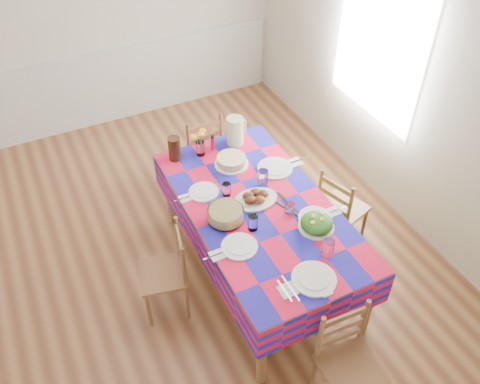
% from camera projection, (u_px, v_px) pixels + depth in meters
% --- Properties ---
extents(room, '(4.58, 5.08, 2.78)m').
position_uv_depth(room, '(159.00, 140.00, 3.78)').
color(room, brown).
rests_on(room, ground).
extents(wainscot, '(4.41, 0.06, 0.92)m').
position_uv_depth(wainscot, '(96.00, 88.00, 6.01)').
color(wainscot, silver).
rests_on(wainscot, room).
extents(window_right, '(0.00, 1.40, 1.40)m').
position_uv_depth(window_right, '(379.00, 45.00, 4.61)').
color(window_right, white).
rests_on(window_right, room).
extents(dining_table, '(1.10, 2.04, 0.79)m').
position_uv_depth(dining_table, '(259.00, 215.00, 4.11)').
color(dining_table, brown).
rests_on(dining_table, room).
extents(setting_near_head, '(0.51, 0.34, 0.15)m').
position_uv_depth(setting_near_head, '(318.00, 268.00, 3.54)').
color(setting_near_head, white).
rests_on(setting_near_head, dining_table).
extents(setting_left_near, '(0.50, 0.30, 0.13)m').
position_uv_depth(setting_left_near, '(244.00, 238.00, 3.76)').
color(setting_left_near, white).
rests_on(setting_left_near, dining_table).
extents(setting_left_far, '(0.46, 0.27, 0.12)m').
position_uv_depth(setting_left_far, '(211.00, 191.00, 4.15)').
color(setting_left_far, white).
rests_on(setting_left_far, dining_table).
extents(setting_right_near, '(0.50, 0.29, 0.13)m').
position_uv_depth(setting_right_near, '(307.00, 215.00, 3.94)').
color(setting_right_near, white).
rests_on(setting_right_near, dining_table).
extents(setting_right_far, '(0.58, 0.33, 0.15)m').
position_uv_depth(setting_right_far, '(271.00, 171.00, 4.33)').
color(setting_right_far, white).
rests_on(setting_right_far, dining_table).
extents(meat_platter, '(0.37, 0.27, 0.07)m').
position_uv_depth(meat_platter, '(255.00, 198.00, 4.09)').
color(meat_platter, white).
rests_on(meat_platter, dining_table).
extents(salad_platter, '(0.28, 0.28, 0.12)m').
position_uv_depth(salad_platter, '(317.00, 223.00, 3.85)').
color(salad_platter, white).
rests_on(salad_platter, dining_table).
extents(pasta_bowl, '(0.28, 0.28, 0.10)m').
position_uv_depth(pasta_bowl, '(226.00, 214.00, 3.92)').
color(pasta_bowl, white).
rests_on(pasta_bowl, dining_table).
extents(cake, '(0.30, 0.30, 0.08)m').
position_uv_depth(cake, '(231.00, 161.00, 4.42)').
color(cake, white).
rests_on(cake, dining_table).
extents(serving_utensils, '(0.15, 0.34, 0.01)m').
position_uv_depth(serving_utensils, '(287.00, 205.00, 4.06)').
color(serving_utensils, black).
rests_on(serving_utensils, dining_table).
extents(flower_vase, '(0.16, 0.13, 0.26)m').
position_uv_depth(flower_vase, '(200.00, 145.00, 4.49)').
color(flower_vase, white).
rests_on(flower_vase, dining_table).
extents(hot_sauce, '(0.04, 0.04, 0.15)m').
position_uv_depth(hot_sauce, '(213.00, 142.00, 4.57)').
color(hot_sauce, '#B60E1E').
rests_on(hot_sauce, dining_table).
extents(green_pitcher, '(0.16, 0.16, 0.27)m').
position_uv_depth(green_pitcher, '(235.00, 131.00, 4.60)').
color(green_pitcher, '#C2ECA6').
rests_on(green_pitcher, dining_table).
extents(tea_pitcher, '(0.11, 0.11, 0.22)m').
position_uv_depth(tea_pitcher, '(174.00, 149.00, 4.44)').
color(tea_pitcher, black).
rests_on(tea_pitcher, dining_table).
extents(name_card, '(0.08, 0.02, 0.02)m').
position_uv_depth(name_card, '(328.00, 295.00, 3.40)').
color(name_card, white).
rests_on(name_card, dining_table).
extents(chair_near, '(0.41, 0.39, 0.88)m').
position_uv_depth(chair_near, '(348.00, 363.00, 3.43)').
color(chair_near, brown).
rests_on(chair_near, room).
extents(chair_far, '(0.45, 0.43, 0.94)m').
position_uv_depth(chair_far, '(200.00, 152.00, 5.13)').
color(chair_far, brown).
rests_on(chair_far, room).
extents(chair_left, '(0.43, 0.45, 0.86)m').
position_uv_depth(chair_left, '(168.00, 273.00, 4.03)').
color(chair_left, brown).
rests_on(chair_left, room).
extents(chair_right, '(0.46, 0.47, 0.86)m').
position_uv_depth(chair_right, '(340.00, 209.00, 4.56)').
color(chair_right, brown).
rests_on(chair_right, room).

